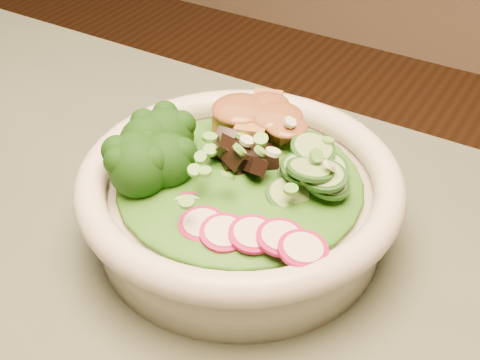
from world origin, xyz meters
The scene contains 9 objects.
salad_bowl centered at (0.22, 0.19, 0.78)m, with size 0.23×0.23×0.06m.
lettuce_bed centered at (0.22, 0.19, 0.80)m, with size 0.18×0.18×0.02m, color #1D5A12.
broccoli_florets centered at (0.17, 0.17, 0.82)m, with size 0.07×0.06×0.04m, color black, non-canonical shape.
radish_slices centered at (0.25, 0.14, 0.81)m, with size 0.10×0.03×0.02m, color #980B44, non-canonical shape.
cucumber_slices centered at (0.28, 0.21, 0.81)m, with size 0.06×0.06×0.03m, color #88B665, non-canonical shape.
mushroom_heap centered at (0.22, 0.20, 0.81)m, with size 0.06×0.06×0.03m, color black, non-canonical shape.
tofu_cubes centered at (0.21, 0.25, 0.81)m, with size 0.08×0.05×0.03m, color olive, non-canonical shape.
peanut_sauce centered at (0.21, 0.25, 0.82)m, with size 0.06×0.05×0.01m, color brown.
scallion_garnish centered at (0.22, 0.19, 0.82)m, with size 0.17×0.17×0.02m, color #56A239, non-canonical shape.
Camera 1 is at (0.42, -0.13, 1.09)m, focal length 50.00 mm.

